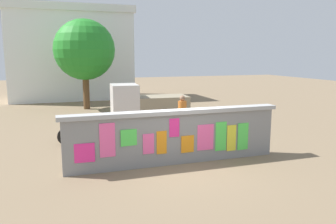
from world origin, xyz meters
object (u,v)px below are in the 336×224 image
Objects in this scene: motorcycle at (83,131)px; person_walking at (182,111)px; bicycle_near at (133,144)px; tree_roadside at (85,50)px; auto_rickshaw_truck at (145,104)px.

person_walking is (3.86, -0.03, 0.52)m from motorcycle.
bicycle_near reaches higher than motorcycle.
tree_roadside is (-0.54, 10.08, 3.12)m from bicycle_near.
bicycle_near is at bearing -141.27° from person_walking.
motorcycle is 1.13× the size of bicycle_near.
auto_rickshaw_truck reaches higher than bicycle_near.
auto_rickshaw_truck is 4.37m from motorcycle.
motorcycle is at bearing -96.01° from tree_roadside.
tree_roadside reaches higher than auto_rickshaw_truck.
bicycle_near is at bearing -86.96° from tree_roadside.
bicycle_near is at bearing -109.38° from auto_rickshaw_truck.
tree_roadside is (0.85, 8.06, 3.02)m from motorcycle.
auto_rickshaw_truck is at bearing 43.57° from motorcycle.
tree_roadside is (-3.01, 8.10, 2.50)m from person_walking.
auto_rickshaw_truck is 6.14m from tree_roadside.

